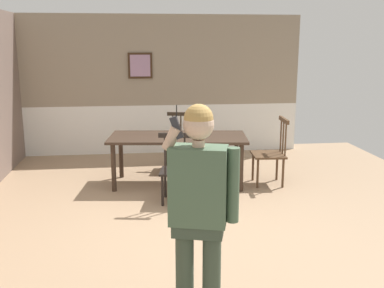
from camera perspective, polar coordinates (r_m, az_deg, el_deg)
ground_plane at (r=5.46m, az=-1.58°, el=-10.21°), size 8.15×8.15×0.00m
room_back_partition at (r=8.77m, az=-3.89°, el=7.18°), size 5.40×0.17×2.66m
dining_table at (r=6.78m, az=-1.81°, el=0.36°), size 2.15×1.14×0.76m
chair_near_window at (r=7.65m, az=-1.58°, el=0.16°), size 0.57×0.57×0.96m
chair_by_doorway at (r=6.93m, az=10.03°, el=-1.11°), size 0.51×0.51×1.03m
chair_at_table_head at (r=6.02m, az=-2.05°, el=-3.28°), size 0.50×0.50×1.00m
person_figure at (r=3.31m, az=0.93°, el=-7.35°), size 0.56×0.33×1.72m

